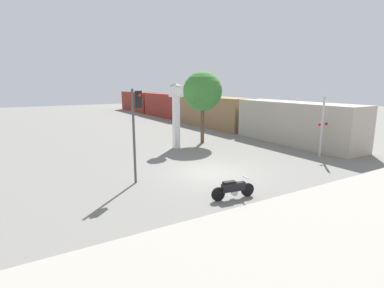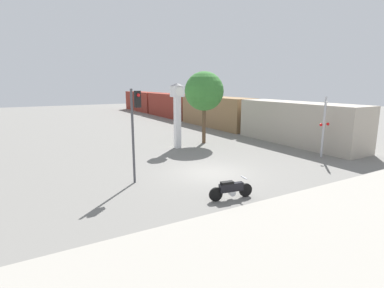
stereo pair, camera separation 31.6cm
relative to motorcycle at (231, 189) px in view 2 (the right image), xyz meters
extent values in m
plane|color=slate|center=(1.38, 3.60, -0.43)|extent=(120.00, 120.00, 0.00)
cube|color=#9E998E|center=(1.38, -4.00, -0.38)|extent=(36.00, 6.00, 0.10)
cylinder|color=black|center=(0.72, -0.11, -0.13)|extent=(0.61, 0.19, 0.60)
cylinder|color=black|center=(-0.71, 0.11, -0.13)|extent=(0.61, 0.19, 0.60)
cube|color=black|center=(0.01, 0.00, 0.09)|extent=(1.12, 0.38, 0.36)
cube|color=black|center=(-0.19, 0.03, 0.32)|extent=(0.59, 0.31, 0.10)
cylinder|color=silver|center=(0.06, -0.01, -0.16)|extent=(0.31, 0.24, 0.28)
cube|color=silver|center=(0.61, -0.09, 0.45)|extent=(0.13, 0.44, 0.04)
cube|color=white|center=(2.79, 10.42, 1.52)|extent=(0.43, 0.43, 3.90)
cube|color=white|center=(2.79, 10.42, 3.87)|extent=(0.82, 0.82, 0.82)
cylinder|color=white|center=(2.79, 10.00, 3.87)|extent=(0.65, 0.02, 0.65)
cone|color=#333338|center=(2.79, 10.42, 4.38)|extent=(0.98, 0.98, 0.20)
cube|color=#ADA393|center=(12.09, 7.00, 1.27)|extent=(2.80, 11.17, 3.40)
cube|color=olive|center=(12.09, 18.77, 1.27)|extent=(2.80, 11.17, 3.40)
cube|color=maroon|center=(12.09, 30.54, 1.27)|extent=(2.80, 11.17, 3.40)
cube|color=maroon|center=(12.09, 42.31, 1.27)|extent=(2.80, 11.17, 3.40)
cylinder|color=#47474C|center=(-2.86, 4.15, 1.89)|extent=(0.12, 0.12, 4.64)
cube|color=black|center=(-2.56, 4.15, 3.71)|extent=(0.28, 0.24, 0.80)
sphere|color=red|center=(-2.56, 4.00, 3.91)|extent=(0.16, 0.16, 0.16)
cylinder|color=#B7B7BC|center=(9.81, 2.93, 1.60)|extent=(0.14, 0.14, 4.07)
cube|color=white|center=(9.81, 2.93, 3.28)|extent=(0.82, 0.82, 0.14)
sphere|color=red|center=(9.46, 2.88, 1.80)|extent=(0.20, 0.20, 0.20)
sphere|color=red|center=(10.16, 2.88, 1.80)|extent=(0.20, 0.20, 0.20)
cylinder|color=brown|center=(5.57, 11.05, 1.07)|extent=(0.30, 0.30, 3.01)
sphere|color=#387A33|center=(5.57, 11.05, 3.84)|extent=(3.17, 3.17, 3.17)
camera|label=1|loc=(-7.79, -9.55, 4.44)|focal=28.00mm
camera|label=2|loc=(-7.51, -9.71, 4.44)|focal=28.00mm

